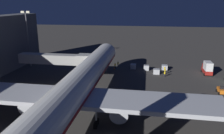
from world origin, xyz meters
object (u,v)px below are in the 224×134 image
Objects in this scene: jet_bridge at (60,59)px; baggage_container_near_belt at (156,71)px; ground_crew_near_nose_gear at (165,74)px; traffic_cone_nose_port at (115,68)px; ground_crew_walking_aft at (118,64)px; airliner_at_gate at (76,89)px; baggage_container_spare at (133,66)px; ground_crew_marshaller_fwd at (165,69)px; baggage_tug_lead at (222,90)px; baggage_container_mid_row at (146,68)px; baggage_container_far_row at (165,67)px; apron_floodlight_mast at (28,35)px; traffic_cone_nose_starboard at (101,67)px; ground_crew_by_tug at (165,71)px; ground_crew_by_belt_loader at (115,65)px; cargo_truck_aft at (207,68)px.

baggage_container_near_belt is (-25.72, -8.98, -4.86)m from jet_bridge.
traffic_cone_nose_port is at bearing -19.78° from ground_crew_near_nose_gear.
airliner_at_gate is at bearing 85.05° from ground_crew_walking_aft.
ground_crew_marshaller_fwd is (-9.56, 2.09, 0.26)m from baggage_container_spare.
baggage_tug_lead is (-40.00, 3.67, -4.80)m from jet_bridge.
baggage_container_mid_row is 0.87× the size of baggage_container_far_row.
ground_crew_marshaller_fwd is 3.32× the size of traffic_cone_nose_port.
baggage_container_near_belt is 13.38m from ground_crew_walking_aft.
baggage_container_mid_row is at bearing -177.93° from apron_floodlight_mast.
baggage_container_mid_row reaches higher than baggage_container_spare.
baggage_container_near_belt is at bearing 169.81° from traffic_cone_nose_starboard.
jet_bridge reaches higher than ground_crew_by_tug.
ground_crew_by_tug is at bearing 159.02° from ground_crew_walking_aft.
jet_bridge is 26.33m from baggage_container_mid_row.
airliner_at_gate is 31.65m from ground_crew_near_nose_gear.
ground_crew_by_belt_loader is (12.79, -3.83, 0.26)m from baggage_container_near_belt.
baggage_container_near_belt is at bearing 7.99° from cargo_truck_aft.
ground_crew_marshaller_fwd is (-5.47, 1.25, 0.24)m from baggage_container_mid_row.
traffic_cone_nose_starboard is (2.20, -31.55, -5.19)m from airliner_at_gate.
baggage_tug_lead is at bearing 123.61° from baggage_container_far_row.
ground_crew_by_tug is (0.18, 4.71, 0.26)m from baggage_container_far_row.
baggage_container_mid_row is 14.31m from traffic_cone_nose_starboard.
apron_floodlight_mast reaches higher than ground_crew_marshaller_fwd.
ground_crew_marshaller_fwd is 15.05m from ground_crew_walking_aft.
ground_crew_by_tug is at bearing 166.35° from ground_crew_by_belt_loader.
ground_crew_by_belt_loader is (-12.93, -12.81, -4.61)m from jet_bridge.
baggage_tug_lead is at bearing 137.12° from baggage_container_mid_row.
baggage_tug_lead is at bearing 149.86° from traffic_cone_nose_port.
baggage_container_far_row is at bearing -165.19° from baggage_container_mid_row.
traffic_cone_nose_port is at bearing -30.14° from baggage_tug_lead.
ground_crew_marshaller_fwd is at bearing 173.56° from ground_crew_by_belt_loader.
ground_crew_by_belt_loader is at bearing -2.77° from baggage_container_mid_row.
ground_crew_marshaller_fwd is at bearing -140.02° from baggage_container_near_belt.
baggage_container_spare is (21.33, -16.85, -0.04)m from baggage_tug_lead.
ground_crew_by_tug reaches higher than baggage_container_far_row.
traffic_cone_nose_starboard is at bearing -2.89° from ground_crew_marshaller_fwd.
ground_crew_by_tug reaches higher than ground_crew_near_nose_gear.
baggage_tug_lead is 14.73m from cargo_truck_aft.
ground_crew_near_nose_gear is at bearing 157.71° from ground_crew_by_belt_loader.
cargo_truck_aft reaches higher than ground_crew_marshaller_fwd.
ground_crew_marshaller_fwd is (11.77, -14.76, 0.22)m from baggage_tug_lead.
baggage_container_near_belt is at bearing 177.18° from apron_floodlight_mast.
ground_crew_by_belt_loader is at bearing -94.03° from airliner_at_gate.
ground_crew_walking_aft is (14.31, -8.03, 0.05)m from ground_crew_near_nose_gear.
ground_crew_by_belt_loader is at bearing 3.74° from baggage_container_far_row.
ground_crew_by_belt_loader is at bearing -16.68° from baggage_container_near_belt.
baggage_tug_lead is 4.96× the size of traffic_cone_nose_starboard.
apron_floodlight_mast is 9.85× the size of ground_crew_walking_aft.
ground_crew_marshaller_fwd is at bearing 177.11° from traffic_cone_nose_starboard.
jet_bridge is at bearing 21.43° from ground_crew_marshaller_fwd.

